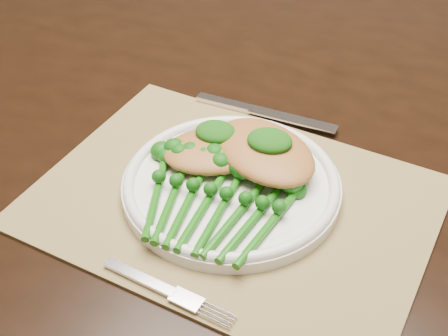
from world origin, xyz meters
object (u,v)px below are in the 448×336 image
(dining_table, at_px, (239,272))
(broccolini_bundle, at_px, (211,209))
(placemat, at_px, (233,202))
(dinner_plate, at_px, (231,184))
(chicken_fillet_left, at_px, (217,150))

(dining_table, distance_m, broccolini_bundle, 0.47)
(dining_table, distance_m, placemat, 0.43)
(dinner_plate, height_order, broccolini_bundle, broccolini_bundle)
(broccolini_bundle, bearing_deg, chicken_fillet_left, 107.43)
(dinner_plate, bearing_deg, dining_table, 102.60)
(dinner_plate, bearing_deg, placemat, -67.54)
(dining_table, relative_size, dinner_plate, 6.70)
(dinner_plate, height_order, chicken_fillet_left, chicken_fillet_left)
(chicken_fillet_left, xyz_separation_m, broccolini_bundle, (0.02, -0.09, -0.01))
(placemat, xyz_separation_m, chicken_fillet_left, (-0.03, 0.05, 0.03))
(dining_table, bearing_deg, placemat, -72.89)
(placemat, bearing_deg, chicken_fillet_left, 135.33)
(dinner_plate, relative_size, chicken_fillet_left, 1.95)
(chicken_fillet_left, bearing_deg, dinner_plate, -80.21)
(placemat, bearing_deg, dining_table, 113.68)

